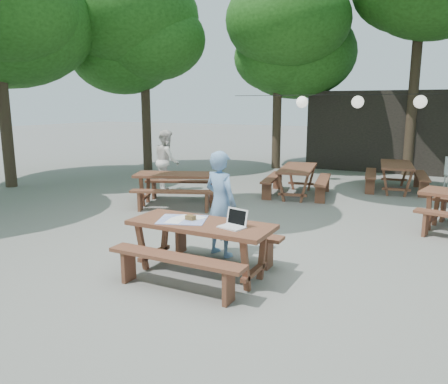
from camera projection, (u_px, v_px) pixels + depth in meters
ground at (295, 246)px, 7.31m from camera, size 80.00×80.00×0.00m
pavilion at (399, 130)px, 15.97m from camera, size 6.00×3.00×2.80m
main_picnic_table at (201, 248)px, 6.04m from camera, size 2.00×1.58×0.75m
picnic_table_nw at (179, 189)px, 10.25m from camera, size 2.36×2.18×0.75m
picnic_table_far_w at (297, 181)px, 11.30m from camera, size 1.89×2.15×0.75m
picnic_table_far_e at (396, 177)px, 11.95m from camera, size 1.83×2.10×0.75m
woman at (221, 204)px, 6.76m from camera, size 0.69×0.55×1.65m
second_person at (167, 161)px, 11.88m from camera, size 1.00×1.02×1.66m
laptop at (234, 223)px, 5.74m from camera, size 0.38×0.33×0.24m
tabletop_clutter at (184, 219)px, 6.10m from camera, size 0.80×0.74×0.08m
paper_lanterns at (358, 102)px, 12.15m from camera, size 9.00×0.34×0.38m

